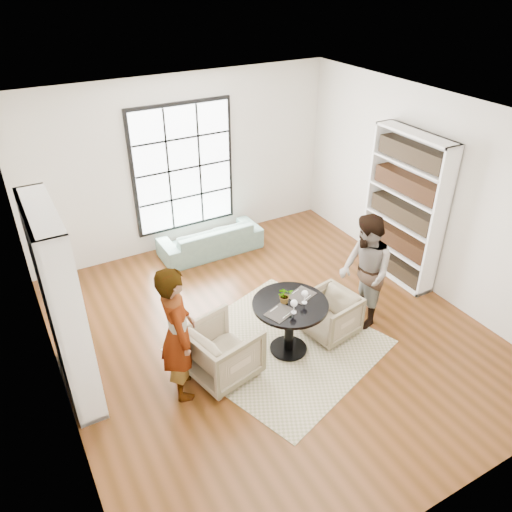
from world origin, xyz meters
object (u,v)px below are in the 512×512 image
armchair_right (330,315)px  wine_glass_right (305,294)px  armchair_left (223,351)px  person_right (365,272)px  pedestal_table (290,317)px  wine_glass_left (294,304)px  person_left (178,333)px  flower_centerpiece (285,295)px  sofa (210,239)px

armchair_right → wine_glass_right: bearing=-87.7°
armchair_left → person_right: size_ratio=0.48×
pedestal_table → wine_glass_right: size_ratio=5.12×
wine_glass_left → armchair_right: bearing=15.9°
person_left → armchair_right: bearing=-78.9°
armchair_right → person_right: 0.76m
wine_glass_left → flower_centerpiece: flower_centerpiece is taller
wine_glass_left → flower_centerpiece: (0.02, 0.24, -0.03)m
armchair_left → flower_centerpiece: 1.04m
flower_centerpiece → person_left: bearing=-179.2°
person_left → flower_centerpiece: 1.45m
armchair_right → person_right: person_right is taller
pedestal_table → wine_glass_left: (-0.07, -0.18, 0.35)m
sofa → armchair_right: 2.89m
armchair_right → pedestal_table: bearing=-97.1°
wine_glass_left → wine_glass_right: 0.25m
wine_glass_right → flower_centerpiece: (-0.21, 0.13, -0.03)m
armchair_left → wine_glass_right: wine_glass_right is taller
person_right → wine_glass_right: size_ratio=8.79×
armchair_left → person_left: bearing=77.0°
sofa → person_right: person_right is taller
pedestal_table → armchair_right: bearing=2.6°
armchair_left → pedestal_table: bearing=-105.0°
armchair_right → wine_glass_left: bearing=-83.8°
armchair_right → armchair_left: bearing=-99.8°
wine_glass_left → person_right: bearing=9.4°
wine_glass_left → flower_centerpiece: size_ratio=0.89×
armchair_right → person_right: size_ratio=0.41×
pedestal_table → person_right: bearing=1.4°
sofa → armchair_right: armchair_right is taller
armchair_left → wine_glass_left: (0.88, -0.22, 0.55)m
armchair_left → flower_centerpiece: size_ratio=3.68×
person_left → pedestal_table: bearing=-80.1°
wine_glass_left → wine_glass_right: bearing=24.2°
person_right → wine_glass_left: (-1.30, -0.21, 0.08)m
armchair_right → person_right: (0.55, -0.00, 0.53)m
pedestal_table → wine_glass_left: wine_glass_left is taller
sofa → armchair_left: bearing=67.8°
wine_glass_right → person_left: bearing=176.1°
armchair_left → person_right: person_right is taller
sofa → flower_centerpiece: 2.90m
pedestal_table → wine_glass_left: size_ratio=5.04×
pedestal_table → sofa: 2.90m
person_right → wine_glass_left: bearing=-61.6°
person_right → wine_glass_left: 1.32m
person_right → wine_glass_left: size_ratio=8.66×
armchair_left → armchair_right: (1.64, -0.00, -0.05)m
wine_glass_left → wine_glass_right: size_ratio=1.02×
armchair_right → wine_glass_right: wine_glass_right is taller
armchair_right → flower_centerpiece: size_ratio=3.15×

